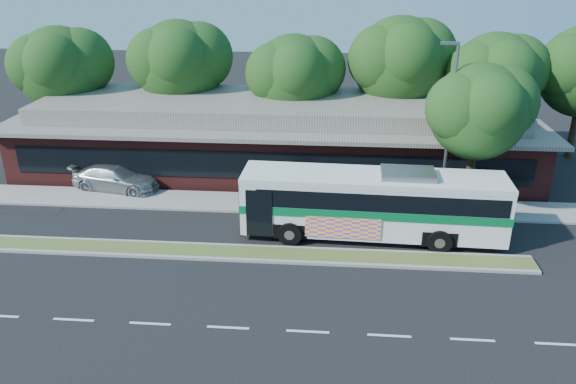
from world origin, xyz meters
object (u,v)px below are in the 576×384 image
at_px(lamp_post, 448,126).
at_px(sidewalk_tree, 485,109).
at_px(sedan, 116,178).
at_px(transit_bus, 374,200).

bearing_deg(lamp_post, sidewalk_tree, 10.08).
relative_size(sedan, sidewalk_tree, 0.65).
relative_size(lamp_post, sidewalk_tree, 1.12).
distance_m(transit_bus, sedan, 15.60).
distance_m(lamp_post, sedan, 19.10).
distance_m(sedan, sidewalk_tree, 21.00).
xyz_separation_m(sedan, sidewalk_tree, (20.35, -1.48, 4.95)).
bearing_deg(sidewalk_tree, lamp_post, -169.92).
bearing_deg(sedan, transit_bus, -96.82).
height_order(lamp_post, sidewalk_tree, lamp_post).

